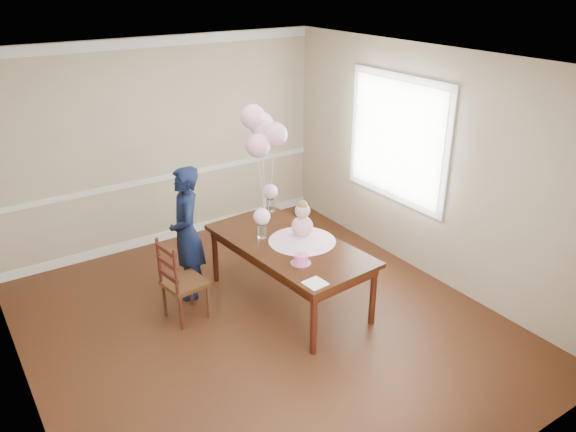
{
  "coord_description": "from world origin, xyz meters",
  "views": [
    {
      "loc": [
        -2.52,
        -4.24,
        3.46
      ],
      "look_at": [
        0.48,
        0.26,
        1.05
      ],
      "focal_mm": 35.0,
      "sensor_mm": 36.0,
      "label": 1
    }
  ],
  "objects": [
    {
      "name": "baseboard_trim",
      "position": [
        0.0,
        2.49,
        0.06
      ],
      "size": [
        4.5,
        0.02,
        0.12
      ],
      "primitive_type": "cube",
      "color": "white",
      "rests_on": "floor"
    },
    {
      "name": "balloon_b",
      "position": [
        0.65,
        0.76,
        1.79
      ],
      "size": [
        0.27,
        0.27,
        0.27
      ],
      "primitive_type": "sphere",
      "color": "#D798B6",
      "rests_on": "balloon_ribbon_b"
    },
    {
      "name": "table_apron",
      "position": [
        0.49,
        0.26,
        0.63
      ],
      "size": [
        1.02,
        1.91,
        0.1
      ],
      "primitive_type": "cube",
      "rotation": [
        0.0,
        0.0,
        0.08
      ],
      "color": "black",
      "rests_on": "table_leg_fl"
    },
    {
      "name": "dining_chair_seat",
      "position": [
        -0.6,
        0.61,
        0.41
      ],
      "size": [
        0.46,
        0.46,
        0.05
      ],
      "primitive_type": "cube",
      "rotation": [
        0.0,
        0.0,
        0.14
      ],
      "color": "#3D2210",
      "rests_on": "chair_leg_fl"
    },
    {
      "name": "chair_leg_fr",
      "position": [
        -0.41,
        0.47,
        0.2
      ],
      "size": [
        0.04,
        0.04,
        0.4
      ],
      "primitive_type": "cylinder",
      "rotation": [
        0.0,
        0.0,
        0.14
      ],
      "color": "#3C1F10",
      "rests_on": "floor"
    },
    {
      "name": "window_blinds",
      "position": [
        2.21,
        0.5,
        1.55
      ],
      "size": [
        0.01,
        1.5,
        1.4
      ],
      "primitive_type": "cube",
      "color": "white",
      "rests_on": "wall_right"
    },
    {
      "name": "chair_slat_mid",
      "position": [
        -0.78,
        0.58,
        0.72
      ],
      "size": [
        0.08,
        0.37,
        0.05
      ],
      "primitive_type": "cube",
      "rotation": [
        0.0,
        0.0,
        0.14
      ],
      "color": "#3D1410",
      "rests_on": "dining_chair_seat"
    },
    {
      "name": "baby_head",
      "position": [
        0.64,
        0.23,
        1.08
      ],
      "size": [
        0.16,
        0.16,
        0.16
      ],
      "primitive_type": "sphere",
      "color": "#D0A58F",
      "rests_on": "baby_torso"
    },
    {
      "name": "cake_platter",
      "position": [
        0.34,
        -0.19,
        0.73
      ],
      "size": [
        0.23,
        0.23,
        0.01
      ],
      "primitive_type": "cylinder",
      "rotation": [
        0.0,
        0.0,
        0.08
      ],
      "color": "silver",
      "rests_on": "dining_table_top"
    },
    {
      "name": "baby_hair",
      "position": [
        0.64,
        0.23,
        1.14
      ],
      "size": [
        0.12,
        0.12,
        0.12
      ],
      "primitive_type": "sphere",
      "color": "brown",
      "rests_on": "baby_head"
    },
    {
      "name": "chair_leg_br",
      "position": [
        -0.46,
        0.79,
        0.2
      ],
      "size": [
        0.04,
        0.04,
        0.4
      ],
      "primitive_type": "cylinder",
      "rotation": [
        0.0,
        0.0,
        0.14
      ],
      "color": "#38170F",
      "rests_on": "floor"
    },
    {
      "name": "roses_near",
      "position": [
        0.33,
        0.54,
        0.98
      ],
      "size": [
        0.18,
        0.18,
        0.18
      ],
      "primitive_type": "sphere",
      "color": "#FFD5DE",
      "rests_on": "rose_vase_near"
    },
    {
      "name": "wall_back",
      "position": [
        0.0,
        2.5,
        1.35
      ],
      "size": [
        4.5,
        0.02,
        2.7
      ],
      "primitive_type": "cube",
      "color": "tan",
      "rests_on": "floor"
    },
    {
      "name": "chair_rail_trim",
      "position": [
        0.0,
        2.49,
        0.9
      ],
      "size": [
        4.5,
        0.02,
        0.07
      ],
      "primitive_type": "cube",
      "color": "white",
      "rests_on": "wall_back"
    },
    {
      "name": "rose_vase_near",
      "position": [
        0.33,
        0.54,
        0.8
      ],
      "size": [
        0.1,
        0.1,
        0.15
      ],
      "primitive_type": "cylinder",
      "rotation": [
        0.0,
        0.0,
        0.08
      ],
      "color": "silver",
      "rests_on": "dining_table_top"
    },
    {
      "name": "cake_flower_b",
      "position": [
        0.36,
        -0.17,
        0.85
      ],
      "size": [
        0.03,
        0.03,
        0.03
      ],
      "primitive_type": "sphere",
      "color": "white",
      "rests_on": "birthday_cake"
    },
    {
      "name": "chair_slat_top",
      "position": [
        -0.78,
        0.58,
        0.86
      ],
      "size": [
        0.08,
        0.37,
        0.05
      ],
      "primitive_type": "cube",
      "rotation": [
        0.0,
        0.0,
        0.14
      ],
      "color": "#3B1510",
      "rests_on": "dining_chair_seat"
    },
    {
      "name": "cake_flower_a",
      "position": [
        0.34,
        -0.19,
        0.85
      ],
      "size": [
        0.03,
        0.03,
        0.03
      ],
      "primitive_type": "sphere",
      "color": "silver",
      "rests_on": "birthday_cake"
    },
    {
      "name": "balloon_ribbon_c",
      "position": [
        0.55,
        0.85,
        1.24
      ],
      "size": [
        0.01,
        0.09,
        1.0
      ],
      "primitive_type": "cylinder",
      "rotation": [
        -0.09,
        0.02,
        0.08
      ],
      "color": "white",
      "rests_on": "balloon_weight"
    },
    {
      "name": "rose_vase_far",
      "position": [
        0.79,
        1.11,
        0.8
      ],
      "size": [
        0.1,
        0.1,
        0.15
      ],
      "primitive_type": "cylinder",
      "rotation": [
        0.0,
        0.0,
        0.08
      ],
      "color": "silver",
      "rests_on": "dining_table_top"
    },
    {
      "name": "roses_far",
      "position": [
        0.79,
        1.11,
        0.98
      ],
      "size": [
        0.18,
        0.18,
        0.18
      ],
      "primitive_type": "sphere",
      "color": "beige",
      "rests_on": "rose_vase_far"
    },
    {
      "name": "crown_molding",
      "position": [
        0.0,
        2.49,
        2.63
      ],
      "size": [
        4.5,
        0.02,
        0.12
      ],
      "primitive_type": "cube",
      "color": "silver",
      "rests_on": "wall_back"
    },
    {
      "name": "balloon_weight",
      "position": [
        0.55,
        0.8,
        0.74
      ],
      "size": [
        0.04,
        0.04,
        0.02
      ],
      "primitive_type": "cylinder",
      "rotation": [
        0.0,
        0.0,
        0.08
      ],
      "color": "silver",
      "rests_on": "dining_table_top"
    },
    {
      "name": "chair_back_post_r",
      "position": [
        -0.8,
        0.75,
        0.68
      ],
      "size": [
        0.04,
        0.04,
        0.51
      ],
      "primitive_type": "cylinder",
      "rotation": [
        0.0,
        0.0,
        0.14
      ],
      "color": "#39160F",
      "rests_on": "dining_chair_seat"
    },
    {
      "name": "chair_slat_low",
      "position": [
        -0.78,
        0.58,
        0.57
      ],
      "size": [
        0.08,
        0.37,
        0.05
      ],
      "primitive_type": "cube",
      "rotation": [
        0.0,
        0.0,
        0.14
      ],
      "color": "black",
      "rests_on": "dining_chair_seat"
    },
    {
      "name": "table_leg_fr",
      "position": [
        0.97,
        -0.59,
        0.34
      ],
      "size": [
        0.07,
        0.07,
        0.68
      ],
      "primitive_type": "cylinder",
      "rotation": [
        0.0,
        0.0,
        0.08
      ],
      "color": "black",
      "rests_on": "floor"
    },
    {
      "name": "balloon_d",
      "position": [
        0.46,
        0.91,
        1.98
      ],
      "size": [
        0.27,
        0.27,
        0.27
      ],
      "primitive_type": "sphere",
      "color": "#F2ABBE",
      "rests_on": "balloon_ribbon_d"
    },
    {
      "name": "woman",
      "position": [
        -0.36,
        1.01,
        0.77
      ],
      "size": [
        0.53,
        0.65,
        1.54
      ],
      "primitive_type": "imported",
      "rotation": [
        0.0,
        0.0,
        -1.9
      ],
      "color": "black",
      "rests_on": "floor"
    },
    {
      "name": "floor",
      "position": [
        0.0,
        0.0,
        0.0
      ],
      "size": [
        4.5,
        5.0,
        0.0
      ],
      "primitive_type": "cube",
      "color": "#34190D",
      "rests_on": "ground"
    },
    {
      "name": "balloon_a",
      "position": [
        0.45,
        0.79,
        1.69
      ],
      "size": [
        0.27,
        0.27,
        0.27
      ],
      "primitive_type": "sphere",
      "color": "#EBA6BC",
      "rests_on": "balloon_ribbon_a"
    },
    {
      "name": "chair_leg_bl",
      "position": [
        -0.78,
        0.75,
        0.2
      ],
      "size": [
        0.04,
        0.04,
        0.4
      ],
      "primitive_type": "cylinder",
      "rotation": [
        0.0,
        0.0,
        0.14
      ],
      "color": "black",
      "rests_on": "floor"
    },
    {
      "name": "wall_front",
      "position": [
        0.0,
        -2.5,
        1.35
      ],
      "size": [
        4.5,
        0.02,
        2.7
      ],
      "primitive_type": "cube",
      "color": "tan",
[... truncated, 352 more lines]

